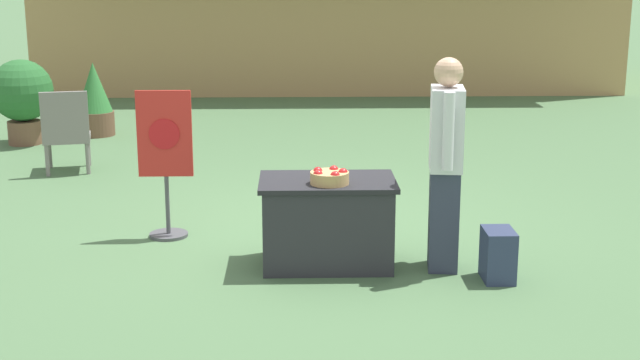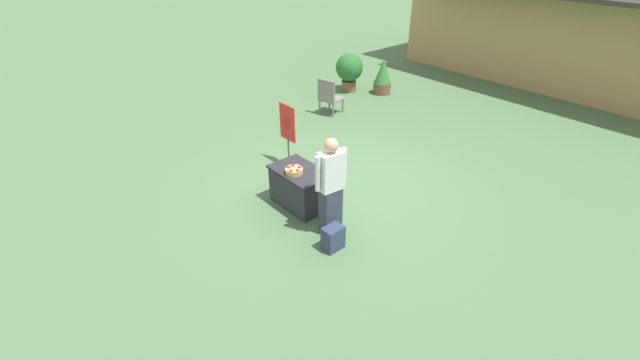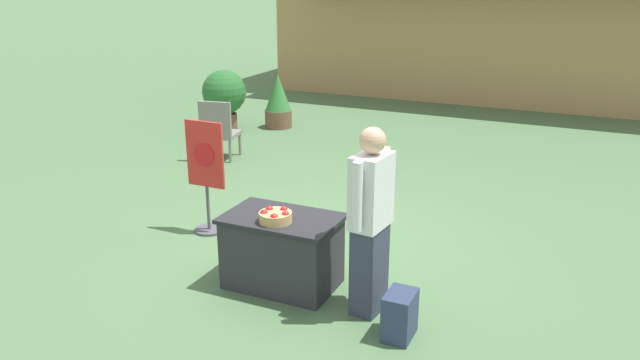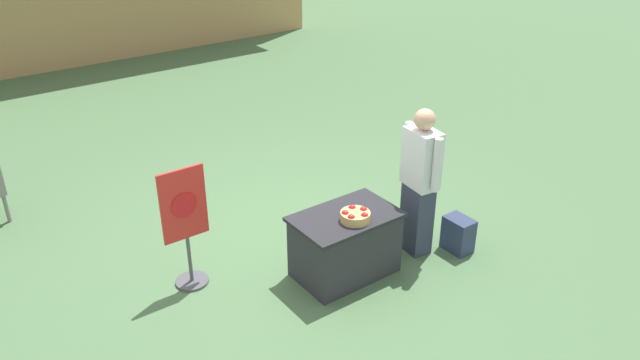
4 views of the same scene
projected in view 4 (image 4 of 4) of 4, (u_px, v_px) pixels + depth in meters
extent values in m
plane|color=#4C7047|center=(287.00, 236.00, 7.65)|extent=(120.00, 120.00, 0.00)
cube|color=#2D2D33|center=(345.00, 246.00, 6.82)|extent=(1.07, 0.68, 0.70)
cube|color=#242428|center=(346.00, 217.00, 6.65)|extent=(1.14, 0.72, 0.04)
cylinder|color=tan|center=(355.00, 216.00, 6.52)|extent=(0.32, 0.32, 0.10)
sphere|color=red|center=(363.00, 210.00, 6.56)|extent=(0.08, 0.08, 0.08)
sphere|color=red|center=(352.00, 208.00, 6.59)|extent=(0.08, 0.08, 0.08)
sphere|color=red|center=(345.00, 214.00, 6.49)|extent=(0.08, 0.08, 0.08)
sphere|color=red|center=(351.00, 218.00, 6.41)|extent=(0.08, 0.08, 0.08)
sphere|color=red|center=(365.00, 216.00, 6.45)|extent=(0.08, 0.08, 0.08)
cube|color=#33384C|center=(417.00, 218.00, 7.20)|extent=(0.28, 0.37, 0.85)
cube|color=silver|center=(422.00, 158.00, 6.86)|extent=(0.31, 0.45, 0.67)
sphere|color=tan|center=(425.00, 119.00, 6.65)|extent=(0.24, 0.24, 0.24)
cylinder|color=silver|center=(437.00, 165.00, 6.64)|extent=(0.09, 0.09, 0.62)
cylinder|color=silver|center=(408.00, 148.00, 7.05)|extent=(0.09, 0.09, 0.62)
cube|color=#2D3856|center=(458.00, 234.00, 7.30)|extent=(0.24, 0.34, 0.42)
cylinder|color=#4C4C51|center=(192.00, 281.00, 6.81)|extent=(0.36, 0.36, 0.03)
cylinder|color=#4C4C51|center=(190.00, 259.00, 6.68)|extent=(0.04, 0.04, 0.55)
cube|color=red|center=(183.00, 204.00, 6.37)|extent=(0.50, 0.03, 0.80)
cylinder|color=red|center=(184.00, 205.00, 6.35)|extent=(0.28, 0.01, 0.28)
cylinder|color=gray|center=(7.00, 208.00, 7.88)|extent=(0.05, 0.05, 0.38)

